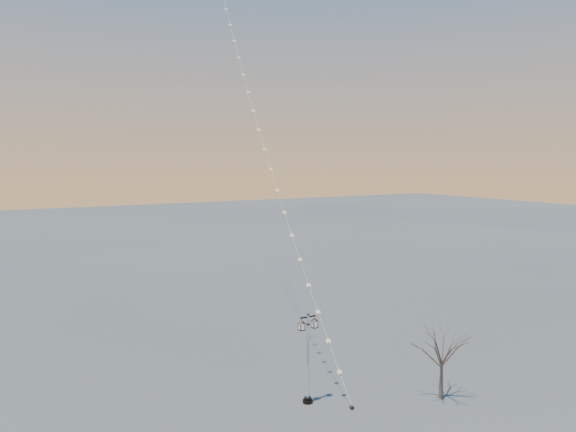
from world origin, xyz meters
TOP-DOWN VIEW (x-y plane):
  - ground at (0.00, 0.00)m, footprint 300.00×300.00m
  - street_lamp at (-1.75, 2.55)m, footprint 1.38×0.61m
  - bare_tree at (5.57, -0.98)m, footprint 2.62×2.62m
  - kite_train at (3.64, 21.63)m, footprint 7.83×42.71m

SIDE VIEW (x-z plane):
  - ground at x=0.00m, z-range 0.00..0.00m
  - street_lamp at x=-1.75m, z-range 0.29..5.74m
  - bare_tree at x=5.57m, z-range 0.85..5.20m
  - kite_train at x=3.64m, z-range -0.09..46.86m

